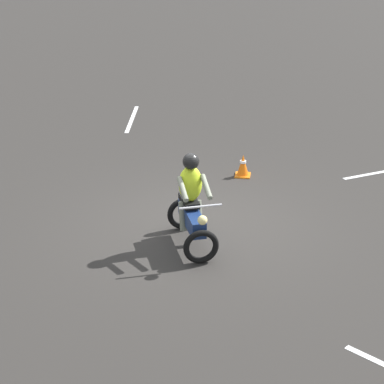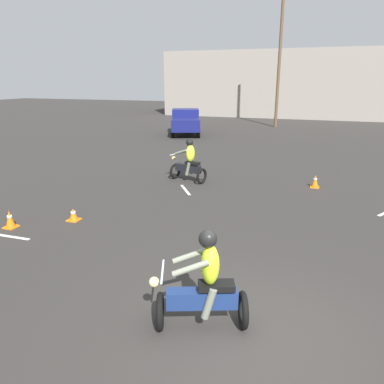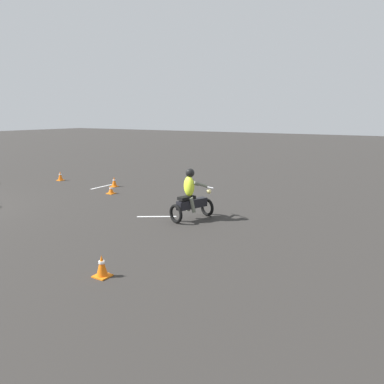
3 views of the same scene
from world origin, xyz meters
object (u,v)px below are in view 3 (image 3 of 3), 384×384
object	(u,v)px
traffic_cone_near_left	(102,266)
traffic_cone_mid_center	(114,182)
motorcycle_rider_background	(191,198)
traffic_cone_near_right	(60,176)
traffic_cone_far_left	(111,190)

from	to	relation	value
traffic_cone_near_left	traffic_cone_mid_center	xyz separation A→B (m)	(-7.45, -6.75, -0.00)
motorcycle_rider_background	traffic_cone_near_left	size ratio (longest dim) A/B	3.49
motorcycle_rider_background	traffic_cone_mid_center	world-z (taller)	motorcycle_rider_background
traffic_cone_near_right	motorcycle_rider_background	bearing A→B (deg)	74.65
motorcycle_rider_background	traffic_cone_near_right	xyz separation A→B (m)	(-2.62, -9.54, -0.50)
motorcycle_rider_background	traffic_cone_far_left	xyz separation A→B (m)	(-1.58, -5.02, -0.56)
traffic_cone_near_left	traffic_cone_near_right	xyz separation A→B (m)	(-7.24, -10.26, -0.00)
traffic_cone_near_left	traffic_cone_near_right	size ratio (longest dim) A/B	1.01
motorcycle_rider_background	traffic_cone_mid_center	bearing A→B (deg)	172.76
traffic_cone_near_right	traffic_cone_mid_center	size ratio (longest dim) A/B	1.01
motorcycle_rider_background	traffic_cone_near_left	world-z (taller)	motorcycle_rider_background
traffic_cone_near_left	traffic_cone_far_left	bearing A→B (deg)	-137.20
motorcycle_rider_background	traffic_cone_far_left	bearing A→B (deg)	-179.54
traffic_cone_mid_center	traffic_cone_far_left	distance (m)	1.60
traffic_cone_near_right	traffic_cone_near_left	bearing A→B (deg)	54.80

